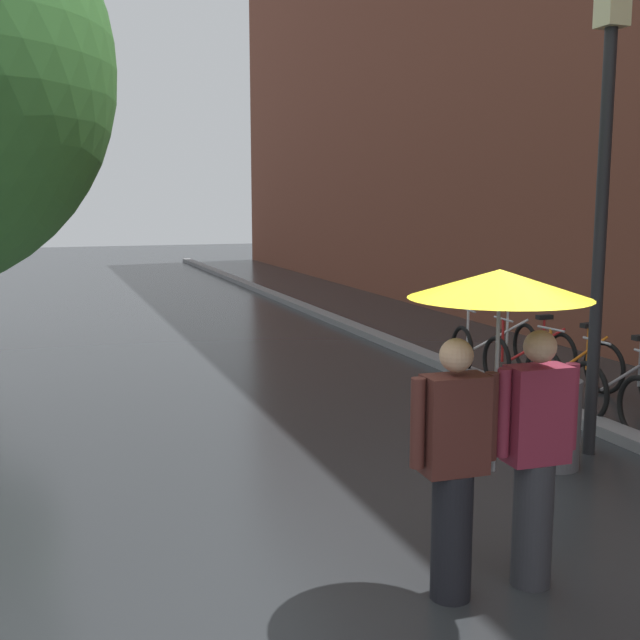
# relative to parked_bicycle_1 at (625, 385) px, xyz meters

# --- Properties ---
(ground_plane) EXTENTS (80.00, 80.00, 0.00)m
(ground_plane) POSITION_rel_parked_bicycle_1_xyz_m (-3.85, -2.99, -0.38)
(ground_plane) COLOR #26282B
(kerb_strip) EXTENTS (0.30, 36.00, 0.12)m
(kerb_strip) POSITION_rel_parked_bicycle_1_xyz_m (-0.65, 7.01, -0.32)
(kerb_strip) COLOR slate
(kerb_strip) RESTS_ON ground
(parked_bicycle_1) EXTENTS (1.08, 0.71, 0.96)m
(parked_bicycle_1) POSITION_rel_parked_bicycle_1_xyz_m (0.00, 0.00, 0.00)
(parked_bicycle_1) COLOR black
(parked_bicycle_1) RESTS_ON ground
(parked_bicycle_2) EXTENTS (1.16, 0.82, 0.96)m
(parked_bicycle_2) POSITION_rel_parked_bicycle_1_xyz_m (0.02, 0.93, 0.00)
(parked_bicycle_2) COLOR black
(parked_bicycle_2) RESTS_ON ground
(parked_bicycle_3) EXTENTS (1.10, 0.74, 0.96)m
(parked_bicycle_3) POSITION_rel_parked_bicycle_1_xyz_m (-0.09, 1.75, 0.00)
(parked_bicycle_3) COLOR black
(parked_bicycle_3) RESTS_ON ground
(parked_bicycle_4) EXTENTS (1.14, 0.80, 0.96)m
(parked_bicycle_4) POSITION_rel_parked_bicycle_1_xyz_m (-0.09, 2.64, 0.00)
(parked_bicycle_4) COLOR black
(parked_bicycle_4) RESTS_ON ground
(couple_under_umbrella) EXTENTS (1.18, 1.14, 2.09)m
(couple_under_umbrella) POSITION_rel_parked_bicycle_1_xyz_m (-3.67, -3.04, 1.02)
(couple_under_umbrella) COLOR black
(couple_under_umbrella) RESTS_ON ground
(street_lamp_post) EXTENTS (0.24, 0.24, 4.40)m
(street_lamp_post) POSITION_rel_parked_bicycle_1_xyz_m (-1.25, -0.96, 2.19)
(street_lamp_post) COLOR black
(street_lamp_post) RESTS_ON ground
(litter_bin) EXTENTS (0.44, 0.44, 0.85)m
(litter_bin) POSITION_rel_parked_bicycle_1_xyz_m (-1.82, -1.19, 0.05)
(litter_bin) COLOR #4C4C51
(litter_bin) RESTS_ON ground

